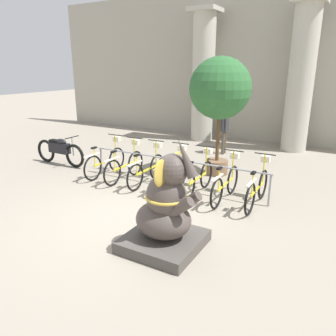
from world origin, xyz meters
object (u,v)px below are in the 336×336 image
bicycle_5 (226,183)px  bicycle_6 (257,188)px  bicycle_2 (147,169)px  bicycle_3 (172,173)px  motorcycle (60,150)px  bicycle_4 (198,177)px  bicycle_0 (106,161)px  bicycle_1 (125,165)px  elephant_statue (166,212)px  person_pedestrian (225,126)px  potted_tree (220,91)px

bicycle_5 → bicycle_6: (0.72, 0.05, 0.00)m
bicycle_6 → bicycle_2: bearing=-179.1°
bicycle_3 → motorcycle: (-4.11, 0.09, 0.05)m
bicycle_4 → motorcycle: size_ratio=0.87×
bicycle_0 → bicycle_1: (0.72, -0.06, 0.00)m
bicycle_2 → bicycle_5: size_ratio=1.00×
bicycle_1 → bicycle_3: (1.45, 0.05, 0.00)m
bicycle_2 → motorcycle: bicycle_2 is taller
bicycle_2 → elephant_statue: bearing=-51.1°
elephant_statue → bicycle_0: bearing=143.5°
person_pedestrian → bicycle_6: bearing=-60.1°
bicycle_0 → elephant_statue: 4.33m
bicycle_3 → person_pedestrian: 4.01m
bicycle_0 → bicycle_1: 0.73m
bicycle_1 → bicycle_0: bearing=175.3°
bicycle_2 → bicycle_6: size_ratio=1.00×
bicycle_3 → elephant_statue: (1.30, -2.55, 0.24)m
bicycle_4 → potted_tree: size_ratio=0.53×
person_pedestrian → elephant_statue: bearing=-77.8°
bicycle_3 → bicycle_5: size_ratio=1.00×
bicycle_5 → person_pedestrian: (-1.55, 4.02, 0.60)m
bicycle_5 → person_pedestrian: 4.35m
bicycle_6 → person_pedestrian: 4.61m
elephant_statue → potted_tree: size_ratio=0.60×
motorcycle → person_pedestrian: bearing=44.0°
elephant_statue → potted_tree: potted_tree is taller
bicycle_3 → bicycle_4: size_ratio=1.00×
bicycle_5 → bicycle_6: bearing=3.9°
bicycle_1 → bicycle_4: same height
motorcycle → bicycle_0: bearing=-2.4°
bicycle_1 → elephant_statue: size_ratio=0.88×
bicycle_1 → bicycle_4: size_ratio=1.00×
bicycle_2 → potted_tree: potted_tree is taller
bicycle_6 → bicycle_5: bearing=-176.1°
bicycle_0 → bicycle_3: same height
bicycle_4 → bicycle_5: same height
bicycle_0 → bicycle_1: same height
elephant_statue → person_pedestrian: elephant_statue is taller
bicycle_1 → bicycle_6: size_ratio=1.00×
person_pedestrian → bicycle_5: bearing=-68.9°
person_pedestrian → bicycle_0: bearing=-117.6°
bicycle_1 → elephant_statue: (2.75, -2.51, 0.24)m
bicycle_5 → elephant_statue: bearing=-93.4°
bicycle_3 → potted_tree: (0.53, 1.70, 1.93)m
bicycle_6 → bicycle_0: bearing=179.9°
bicycle_3 → person_pedestrian: size_ratio=1.03×
bicycle_0 → bicycle_2: size_ratio=1.00×
bicycle_0 → motorcycle: bicycle_0 is taller
bicycle_4 → bicycle_6: same height
bicycle_5 → bicycle_6: same height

